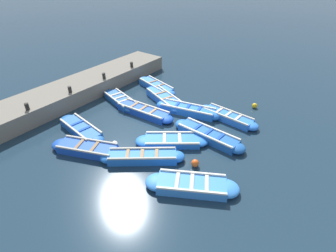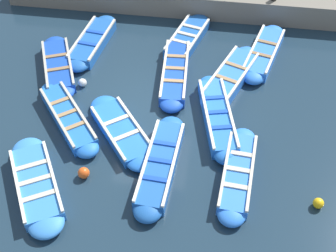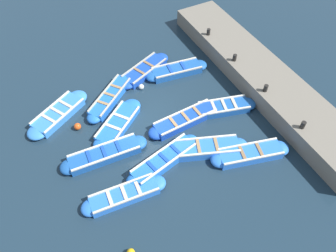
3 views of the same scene
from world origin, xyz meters
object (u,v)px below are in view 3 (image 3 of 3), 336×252
at_px(bollard_mid_south, 266,88).
at_px(boat_outer_left, 118,124).
at_px(bollard_north, 208,32).
at_px(bollard_mid_north, 235,58).
at_px(boat_bow_out, 177,71).
at_px(boat_tucked, 207,149).
at_px(buoy_yellow_far, 141,87).
at_px(buoy_orange_near, 77,126).
at_px(boat_mid_row, 124,195).
at_px(bollard_south, 303,125).
at_px(boat_far_corner, 105,154).
at_px(boat_end_of_row, 250,154).
at_px(boat_alongside, 224,108).
at_px(boat_stern_in, 164,160).
at_px(boat_centre, 110,97).
at_px(boat_outer_right, 185,120).
at_px(boat_drifting, 144,70).
at_px(boat_near_quay, 58,114).

bearing_deg(bollard_mid_south, boat_outer_left, -16.10).
distance_m(bollard_north, bollard_mid_north, 2.51).
bearing_deg(boat_bow_out, boat_tucked, 76.10).
bearing_deg(boat_outer_left, buoy_yellow_far, -138.43).
xyz_separation_m(bollard_north, buoy_orange_near, (8.43, 2.36, -0.94)).
xyz_separation_m(boat_mid_row, buoy_orange_near, (0.57, -4.21, -0.02)).
distance_m(boat_tucked, bollard_south, 4.16).
bearing_deg(bollard_mid_south, boat_tucked, 16.97).
height_order(boat_far_corner, bollard_south, bollard_south).
distance_m(boat_outer_left, bollard_mid_south, 7.06).
bearing_deg(boat_bow_out, buoy_yellow_far, 5.70).
xyz_separation_m(boat_end_of_row, boat_alongside, (-0.50, -2.79, -0.02)).
bearing_deg(boat_alongside, boat_stern_in, 19.45).
xyz_separation_m(boat_mid_row, bollard_mid_south, (-7.86, -1.56, 0.92)).
xyz_separation_m(boat_bow_out, bollard_mid_south, (-2.57, 3.92, 0.91)).
distance_m(boat_mid_row, buoy_yellow_far, 6.12).
height_order(boat_stern_in, boat_tucked, boat_tucked).
distance_m(boat_centre, boat_outer_right, 3.93).
distance_m(boat_mid_row, bollard_south, 7.97).
relative_size(boat_stern_in, boat_tucked, 1.05).
bearing_deg(boat_alongside, bollard_mid_north, -133.01).
height_order(boat_alongside, buoy_yellow_far, boat_alongside).
bearing_deg(boat_bow_out, bollard_north, -156.92).
distance_m(boat_outer_right, bollard_south, 5.10).
xyz_separation_m(boat_drifting, boat_near_quay, (4.91, 0.93, -0.00)).
distance_m(boat_stern_in, bollard_south, 6.06).
bearing_deg(boat_outer_left, buoy_orange_near, -22.55).
height_order(boat_bow_out, boat_mid_row, boat_bow_out).
distance_m(boat_centre, boat_end_of_row, 7.21).
bearing_deg(boat_stern_in, boat_mid_row, 18.70).
bearing_deg(boat_far_corner, boat_outer_right, -178.30).
bearing_deg(boat_mid_row, boat_drifting, -120.96).
distance_m(bollard_mid_south, buoy_orange_near, 8.88).
bearing_deg(bollard_south, boat_near_quay, -35.02).
xyz_separation_m(boat_bow_out, boat_end_of_row, (-0.23, 6.17, 0.01)).
xyz_separation_m(boat_bow_out, boat_alongside, (-0.73, 3.39, -0.01)).
distance_m(boat_drifting, boat_alongside, 4.76).
relative_size(boat_outer_right, boat_end_of_row, 1.08).
relative_size(boat_centre, boat_outer_left, 1.01).
relative_size(boat_drifting, boat_outer_left, 1.08).
bearing_deg(boat_tucked, boat_end_of_row, 143.83).
xyz_separation_m(boat_end_of_row, bollard_mid_south, (-2.35, -2.26, 0.91)).
height_order(bollard_south, buoy_orange_near, bollard_south).
distance_m(boat_near_quay, boat_outer_right, 6.00).
xyz_separation_m(boat_tucked, buoy_yellow_far, (0.91, -4.87, -0.06)).
bearing_deg(boat_alongside, boat_drifting, -61.91).
bearing_deg(bollard_south, boat_bow_out, -68.17).
distance_m(boat_stern_in, boat_end_of_row, 3.70).
bearing_deg(bollard_mid_north, boat_bow_out, -28.72).
bearing_deg(boat_alongside, buoy_orange_near, -17.83).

